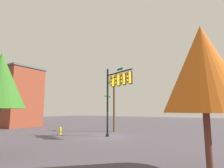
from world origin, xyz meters
name	(u,v)px	position (x,y,z in m)	size (l,w,h in m)	color
ground_plane	(107,136)	(0.00, 0.00, 0.00)	(120.00, 120.00, 0.00)	#463F47
signal_pole_assembly	(116,86)	(1.50, -0.62, 5.19)	(3.95, 2.10, 7.22)	black
utility_pole	(114,103)	(-1.77, 4.14, 3.66)	(1.31, 1.40, 7.08)	brown
fire_hydrant	(60,131)	(-5.46, -1.56, 0.41)	(0.33, 0.24, 0.83)	yellow
tree_near	(203,68)	(10.26, -7.67, 4.54)	(3.51, 3.51, 6.50)	brown
tree_mid	(0,81)	(-0.84, -10.73, 4.54)	(3.17, 3.17, 6.33)	brown
brick_building	(18,97)	(-19.43, 1.34, 5.01)	(6.63, 6.03, 9.99)	brown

